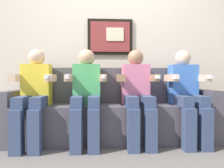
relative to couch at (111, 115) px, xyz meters
The scene contains 7 objects.
ground_plane 0.45m from the couch, 90.00° to the right, with size 6.37×6.37×0.00m, color #66605B.
back_wall_assembly 1.08m from the couch, 89.96° to the left, with size 4.90×0.10×2.60m.
couch is the anchor object (origin of this frame).
person_leftmost 0.95m from the couch, 169.19° to the right, with size 0.46×0.56×1.11m.
person_left_center 0.45m from the couch, 150.16° to the right, with size 0.46×0.56×1.11m.
person_right_center 0.45m from the couch, 29.74° to the right, with size 0.46×0.56×1.11m.
person_rightmost 0.95m from the couch, 10.83° to the right, with size 0.46×0.56×1.11m.
Camera 1 is at (-0.15, -2.29, 0.76)m, focal length 34.22 mm.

